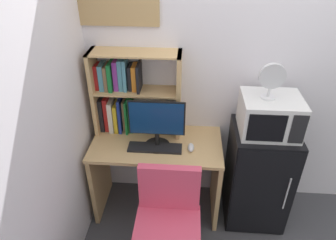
{
  "coord_description": "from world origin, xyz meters",
  "views": [
    {
      "loc": [
        -0.74,
        -2.37,
        2.32
      ],
      "look_at": [
        -0.9,
        -0.31,
        1.02
      ],
      "focal_mm": 32.82,
      "sensor_mm": 36.0,
      "label": 1
    }
  ],
  "objects": [
    {
      "name": "desk",
      "position": [
        -1.0,
        -0.29,
        0.52
      ],
      "size": [
        1.1,
        0.57,
        0.77
      ],
      "color": "tan",
      "rests_on": "ground_plane"
    },
    {
      "name": "microwave",
      "position": [
        -0.11,
        -0.3,
        1.09
      ],
      "size": [
        0.45,
        0.38,
        0.3
      ],
      "color": "silver",
      "rests_on": "mini_fridge"
    },
    {
      "name": "computer_mouse",
      "position": [
        -0.71,
        -0.35,
        0.79
      ],
      "size": [
        0.05,
        0.11,
        0.04
      ],
      "primitive_type": "ellipsoid",
      "color": "silver",
      "rests_on": "desk"
    },
    {
      "name": "keyboard",
      "position": [
        -1.0,
        -0.37,
        0.78
      ],
      "size": [
        0.44,
        0.13,
        0.02
      ],
      "primitive_type": "cube",
      "color": "black",
      "rests_on": "desk"
    },
    {
      "name": "monitor",
      "position": [
        -0.99,
        -0.33,
        1.0
      ],
      "size": [
        0.45,
        0.21,
        0.42
      ],
      "color": "black",
      "rests_on": "desk"
    },
    {
      "name": "desk_chair",
      "position": [
        -0.86,
        -0.88,
        0.38
      ],
      "size": [
        0.55,
        0.55,
        0.88
      ],
      "color": "black",
      "rests_on": "ground_plane"
    },
    {
      "name": "hutch_bookshelf",
      "position": [
        -1.28,
        -0.1,
        1.13
      ],
      "size": [
        0.74,
        0.23,
        0.73
      ],
      "color": "tan",
      "rests_on": "desk"
    },
    {
      "name": "mini_fridge",
      "position": [
        -0.11,
        -0.3,
        0.47
      ],
      "size": [
        0.51,
        0.51,
        0.94
      ],
      "color": "black",
      "rests_on": "ground_plane"
    },
    {
      "name": "desk_fan",
      "position": [
        -0.15,
        -0.3,
        1.39
      ],
      "size": [
        0.19,
        0.11,
        0.28
      ],
      "color": "silver",
      "rests_on": "microwave"
    },
    {
      "name": "wall_back",
      "position": [
        0.4,
        0.02,
        1.3
      ],
      "size": [
        6.4,
        0.04,
        2.6
      ],
      "primitive_type": "cube",
      "color": "silver",
      "rests_on": "ground_plane"
    }
  ]
}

